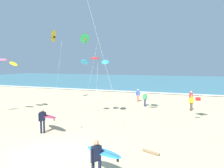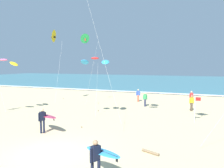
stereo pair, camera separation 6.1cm
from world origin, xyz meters
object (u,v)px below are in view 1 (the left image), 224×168
Objects in this scene: driftwood_log at (151,152)px; bystander_red_top at (191,98)px; bystander_green_top at (145,99)px; kite_arc_scarlet_low at (95,61)px; kite_delta_emerald_high at (85,39)px; kite_delta_golden_mid at (53,36)px; bystander_blue_top at (138,95)px; bystander_yellow_top at (191,103)px; kite_arc_rose_near at (3,62)px; lifeguard_flag at (196,107)px; surfer_lead at (45,118)px; surfer_trailing at (100,155)px.

bystander_red_top is at bearing 84.62° from driftwood_log.
driftwood_log is (-1.51, -15.99, -0.74)m from bystander_red_top.
kite_arc_scarlet_low is at bearing -112.59° from bystander_green_top.
kite_delta_emerald_high is 16.64m from driftwood_log.
kite_delta_golden_mid is 5.52× the size of bystander_blue_top.
kite_delta_golden_mid is 4.09m from kite_delta_emerald_high.
bystander_green_top is at bearing 172.73° from bystander_yellow_top.
kite_arc_scarlet_low is (7.84, -4.91, -3.04)m from kite_delta_golden_mid.
kite_delta_golden_mid is at bearing 142.13° from driftwood_log.
kite_arc_rose_near is 3.28× the size of bystander_yellow_top.
kite_arc_rose_near is at bearing 163.53° from driftwood_log.
lifeguard_flag reaches higher than bystander_green_top.
kite_delta_golden_mid is (-6.46, 9.94, 6.97)m from surfer_lead.
surfer_lead is 1.46× the size of bystander_yellow_top.
bystander_yellow_top is at bearing 50.93° from surfer_lead.
surfer_trailing is at bearing -35.35° from surfer_lead.
bystander_yellow_top is at bearing -28.40° from bystander_blue_top.
kite_arc_scarlet_low is at bearing 116.71° from surfer_trailing.
lifeguard_flag is (11.95, -3.46, -6.30)m from kite_delta_emerald_high.
surfer_lead is at bearing -76.73° from kite_delta_emerald_high.
surfer_trailing is 15.83m from bystander_yellow_top.
bystander_blue_top is at bearing 41.68° from kite_delta_emerald_high.
bystander_blue_top is at bearing 151.60° from bystander_yellow_top.
bystander_yellow_top is (9.11, 11.22, -0.24)m from surfer_lead.
kite_delta_emerald_high is (4.06, 0.27, -0.45)m from kite_delta_golden_mid.
driftwood_log is at bearing -6.80° from surfer_lead.
kite_arc_scarlet_low is (8.84, 1.51, 0.12)m from kite_arc_rose_near.
driftwood_log is (6.09, -5.92, -4.91)m from kite_arc_scarlet_low.
kite_delta_golden_mid is at bearing -169.87° from bystander_green_top.
surfer_lead is 12.58m from bystander_green_top.
kite_arc_rose_near is 8.81m from kite_delta_emerald_high.
kite_delta_golden_mid is 13.02m from bystander_green_top.
bystander_green_top is at bearing -145.63° from bystander_red_top.
bystander_green_top is (10.68, 1.91, -7.21)m from kite_delta_golden_mid.
surfer_lead is 14.46m from bystander_yellow_top.
lifeguard_flag is at bearing -11.29° from kite_delta_golden_mid.
bystander_green_top is at bearing 10.13° from kite_delta_golden_mid.
bystander_yellow_top is at bearing 78.97° from surfer_trailing.
kite_delta_golden_mid is 5.52× the size of bystander_yellow_top.
bystander_red_top is at bearing 23.28° from kite_delta_emerald_high.
kite_arc_rose_near is at bearing -144.51° from bystander_green_top.
lifeguard_flag is (0.57, -8.35, 0.45)m from bystander_red_top.
lifeguard_flag is at bearing 10.74° from kite_arc_rose_near.
surfer_lead is 7.58m from driftwood_log.
bystander_green_top is 1.00× the size of bystander_red_top.
kite_delta_emerald_high reaches higher than driftwood_log.
bystander_blue_top is 1.00× the size of bystander_red_top.
bystander_red_top is at bearing 52.99° from kite_arc_scarlet_low.
surfer_trailing is 19.33m from bystander_blue_top.
bystander_yellow_top is 0.76× the size of lifeguard_flag.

